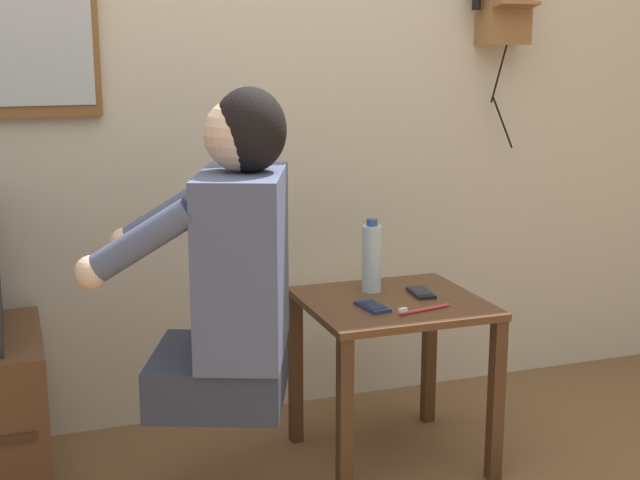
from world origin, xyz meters
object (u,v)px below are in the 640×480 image
(cell_phone_held, at_px, (373,307))
(water_bottle, at_px, (372,258))
(toothbrush, at_px, (421,310))
(cell_phone_spare, at_px, (421,293))
(person, at_px, (232,263))

(cell_phone_held, bearing_deg, water_bottle, 61.02)
(water_bottle, bearing_deg, toothbrush, -78.36)
(cell_phone_spare, distance_m, toothbrush, 0.18)
(person, bearing_deg, cell_phone_held, -58.96)
(cell_phone_spare, bearing_deg, cell_phone_held, -150.40)
(water_bottle, bearing_deg, cell_phone_spare, -33.53)
(cell_phone_spare, distance_m, water_bottle, 0.19)
(cell_phone_held, relative_size, cell_phone_spare, 1.01)
(cell_phone_spare, relative_size, toothbrush, 0.72)
(person, relative_size, water_bottle, 3.67)
(person, xyz_separation_m, cell_phone_held, (0.45, 0.08, -0.19))
(person, xyz_separation_m, toothbrush, (0.57, -0.00, -0.19))
(person, distance_m, toothbrush, 0.60)
(toothbrush, bearing_deg, person, 78.15)
(water_bottle, distance_m, toothbrush, 0.28)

